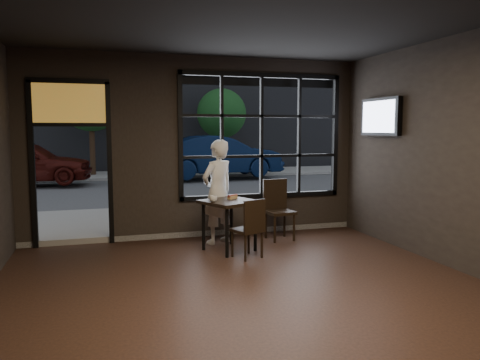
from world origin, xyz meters
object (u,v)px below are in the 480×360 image
object	(u,v)px
chair_near	(247,228)
navy_car	(218,156)
man	(218,192)
cafe_table	(229,225)

from	to	relation	value
chair_near	navy_car	xyz separation A→B (m)	(2.26, 10.81, 0.44)
chair_near	man	distance (m)	1.12
cafe_table	chair_near	xyz separation A→B (m)	(0.15, -0.47, 0.04)
cafe_table	man	world-z (taller)	man
navy_car	man	bearing A→B (deg)	161.77
cafe_table	navy_car	world-z (taller)	navy_car
cafe_table	navy_car	bearing A→B (deg)	52.13
chair_near	man	world-z (taller)	man
chair_near	man	xyz separation A→B (m)	(-0.20, 1.01, 0.43)
cafe_table	chair_near	bearing A→B (deg)	-97.12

